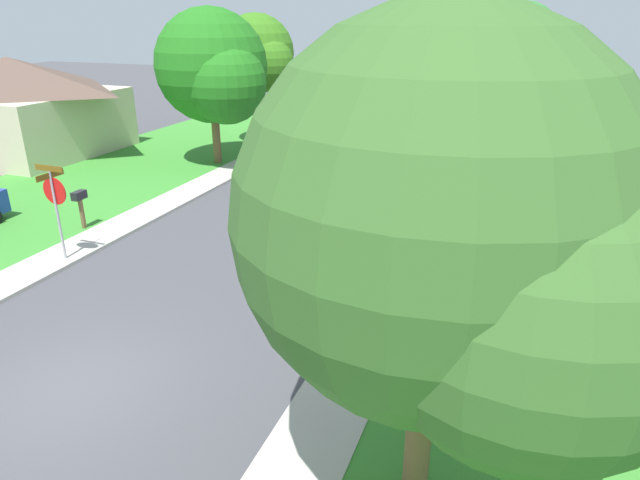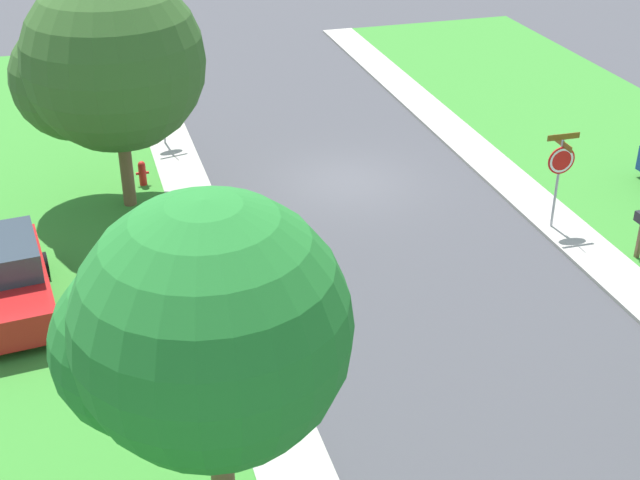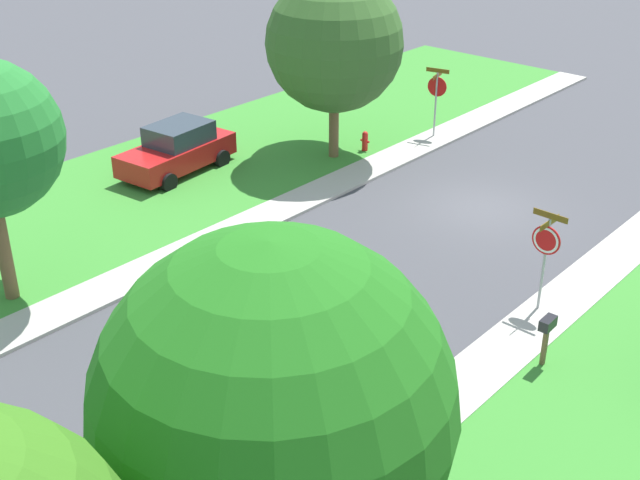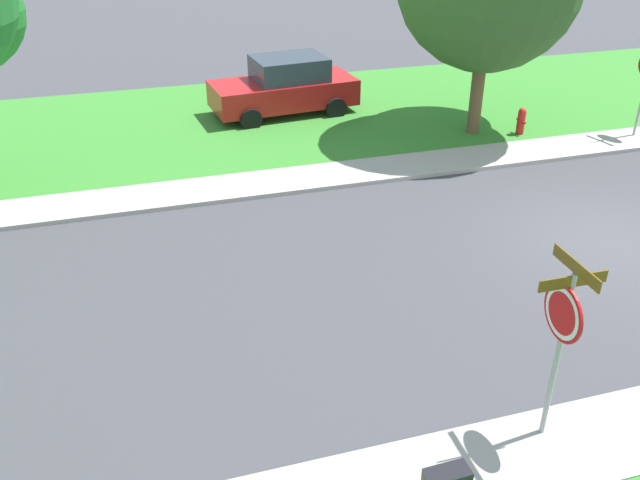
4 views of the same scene
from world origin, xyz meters
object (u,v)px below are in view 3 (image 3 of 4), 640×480
(car_red_across_road, at_px, (177,149))
(tree_sidewalk_far, at_px, (332,45))
(stop_sign_near_corner, at_px, (437,91))
(tree_sidewalk_near, at_px, (269,400))
(stop_sign_far_corner, at_px, (546,246))
(fire_hydrant, at_px, (365,141))
(mailbox, at_px, (547,330))

(car_red_across_road, xyz_separation_m, tree_sidewalk_far, (-2.92, -4.86, 3.23))
(stop_sign_near_corner, bearing_deg, tree_sidewalk_far, 65.77)
(car_red_across_road, distance_m, tree_sidewalk_near, 19.02)
(car_red_across_road, bearing_deg, stop_sign_far_corner, -179.85)
(stop_sign_near_corner, bearing_deg, tree_sidewalk_near, 118.12)
(stop_sign_far_corner, height_order, tree_sidewalk_near, tree_sidewalk_near)
(tree_sidewalk_far, height_order, fire_hydrant, tree_sidewalk_far)
(tree_sidewalk_near, bearing_deg, stop_sign_far_corner, -83.29)
(stop_sign_near_corner, distance_m, mailbox, 15.21)
(stop_sign_near_corner, height_order, mailbox, stop_sign_near_corner)
(tree_sidewalk_far, relative_size, tree_sidewalk_near, 0.98)
(stop_sign_near_corner, distance_m, tree_sidewalk_far, 4.96)
(stop_sign_far_corner, xyz_separation_m, tree_sidewalk_near, (-1.28, 10.86, 2.32))
(stop_sign_near_corner, relative_size, stop_sign_far_corner, 1.00)
(car_red_across_road, distance_m, fire_hydrant, 6.97)
(stop_sign_far_corner, bearing_deg, fire_hydrant, -29.58)
(fire_hydrant, bearing_deg, stop_sign_far_corner, 150.42)
(stop_sign_near_corner, xyz_separation_m, car_red_across_road, (4.74, 8.91, -1.01))
(stop_sign_far_corner, height_order, fire_hydrant, stop_sign_far_corner)
(stop_sign_near_corner, relative_size, tree_sidewalk_far, 0.42)
(stop_sign_near_corner, relative_size, tree_sidewalk_near, 0.41)
(stop_sign_far_corner, relative_size, mailbox, 2.11)
(tree_sidewalk_far, bearing_deg, mailbox, 150.74)
(tree_sidewalk_far, distance_m, fire_hydrant, 3.88)
(tree_sidewalk_far, distance_m, mailbox, 14.47)
(tree_sidewalk_far, relative_size, fire_hydrant, 8.04)
(tree_sidewalk_far, height_order, mailbox, tree_sidewalk_far)
(stop_sign_near_corner, relative_size, car_red_across_road, 0.62)
(tree_sidewalk_near, xyz_separation_m, fire_hydrant, (11.58, -16.71, -3.76))
(fire_hydrant, xyz_separation_m, mailbox, (-11.55, 7.93, 0.57))
(mailbox, bearing_deg, stop_sign_near_corner, -46.18)
(tree_sidewalk_near, relative_size, fire_hydrant, 8.20)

